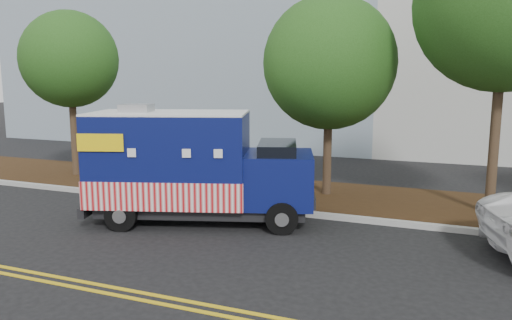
% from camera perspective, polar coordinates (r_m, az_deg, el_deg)
% --- Properties ---
extents(ground, '(120.00, 120.00, 0.00)m').
position_cam_1_polar(ground, '(13.23, -3.81, -7.17)').
color(ground, black).
rests_on(ground, ground).
extents(curb, '(120.00, 0.18, 0.15)m').
position_cam_1_polar(curb, '(14.44, -1.41, -5.43)').
color(curb, '#9E9E99').
rests_on(curb, ground).
extents(mulch_strip, '(120.00, 4.00, 0.15)m').
position_cam_1_polar(mulch_strip, '(16.33, 1.50, -3.68)').
color(mulch_strip, black).
rests_on(mulch_strip, ground).
extents(centerline_near, '(120.00, 0.10, 0.01)m').
position_cam_1_polar(centerline_near, '(9.65, -15.62, -13.91)').
color(centerline_near, gold).
rests_on(centerline_near, ground).
extents(centerline_far, '(120.00, 0.10, 0.01)m').
position_cam_1_polar(centerline_far, '(9.47, -16.57, -14.42)').
color(centerline_far, gold).
rests_on(centerline_far, ground).
extents(tree_a, '(3.51, 3.51, 6.19)m').
position_cam_1_polar(tree_a, '(19.77, -20.51, 10.69)').
color(tree_a, '#38281C').
rests_on(tree_a, ground).
extents(tree_b, '(4.05, 4.05, 6.23)m').
position_cam_1_polar(tree_b, '(15.52, 8.39, 10.90)').
color(tree_b, '#38281C').
rests_on(tree_b, ground).
extents(tree_c, '(4.56, 4.56, 7.93)m').
position_cam_1_polar(tree_c, '(14.66, 26.59, 15.79)').
color(tree_c, '#38281C').
rests_on(tree_c, ground).
extents(sign_post, '(0.06, 0.06, 2.40)m').
position_cam_1_polar(sign_post, '(16.53, -13.94, 0.18)').
color(sign_post, '#473828').
rests_on(sign_post, ground).
extents(food_truck, '(6.22, 3.80, 3.09)m').
position_cam_1_polar(food_truck, '(13.17, -7.53, -1.04)').
color(food_truck, black).
rests_on(food_truck, ground).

